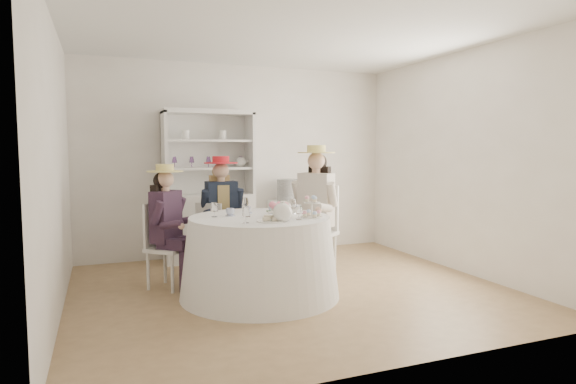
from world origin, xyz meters
name	(u,v)px	position (x,y,z in m)	size (l,w,h in m)	color
ground	(291,290)	(0.00, 0.00, 0.00)	(4.50, 4.50, 0.00)	olive
ceiling	(292,33)	(0.00, 0.00, 2.70)	(4.50, 4.50, 0.00)	white
wall_back	(240,161)	(0.00, 2.00, 1.35)	(4.50, 4.50, 0.00)	silver
wall_front	(403,173)	(0.00, -2.00, 1.35)	(4.50, 4.50, 0.00)	silver
wall_left	(55,167)	(-2.25, 0.00, 1.35)	(4.50, 4.50, 0.00)	silver
wall_right	(462,162)	(2.25, 0.00, 1.35)	(4.50, 4.50, 0.00)	silver
tea_table	(260,256)	(-0.38, -0.07, 0.41)	(1.63, 1.63, 0.82)	white
hutch	(209,207)	(-0.51, 1.77, 0.72)	(1.21, 0.47, 2.04)	silver
side_table	(288,227)	(0.63, 1.72, 0.39)	(0.50, 0.50, 0.77)	silver
hatbox	(288,190)	(0.63, 1.72, 0.93)	(0.31, 0.31, 0.31)	black
guest_left	(168,219)	(-1.22, 0.56, 0.76)	(0.58, 0.57, 1.35)	silver
guest_mid	(222,207)	(-0.52, 0.97, 0.81)	(0.51, 0.54, 1.43)	silver
guest_right	(315,202)	(0.50, 0.50, 0.88)	(0.67, 0.64, 1.56)	silver
spare_chair	(213,236)	(-0.63, 0.98, 0.47)	(0.51, 0.51, 0.87)	silver
teacup_a	(230,213)	(-0.65, 0.08, 0.86)	(0.09, 0.09, 0.07)	white
teacup_b	(248,210)	(-0.42, 0.21, 0.86)	(0.07, 0.07, 0.06)	white
teacup_c	(272,210)	(-0.18, 0.12, 0.85)	(0.08, 0.08, 0.06)	white
flower_bowl	(282,213)	(-0.14, -0.10, 0.85)	(0.19, 0.19, 0.05)	white
flower_arrangement	(279,207)	(-0.19, -0.13, 0.92)	(0.19, 0.19, 0.07)	pink
table_teapot	(283,213)	(-0.28, -0.48, 0.91)	(0.27, 0.19, 0.20)	white
sandwich_plate	(271,220)	(-0.39, -0.44, 0.84)	(0.27, 0.27, 0.06)	white
cupcake_stand	(312,210)	(0.09, -0.33, 0.90)	(0.23, 0.23, 0.21)	white
stemware_set	(260,209)	(-0.38, -0.07, 0.90)	(0.95, 0.92, 0.15)	white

